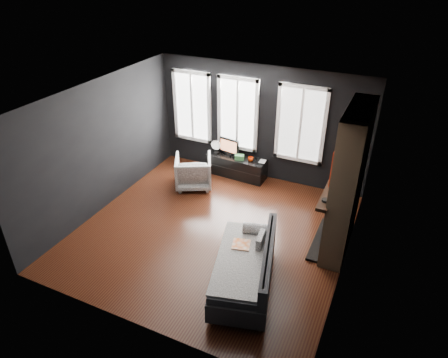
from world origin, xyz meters
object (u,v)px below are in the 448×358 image
at_px(mug, 251,158).
at_px(mantel_vase, 338,170).
at_px(media_console, 236,166).
at_px(monitor, 229,146).
at_px(book, 260,157).
at_px(sofa, 244,265).
at_px(armchair, 193,170).

distance_m(mug, mantel_vase, 2.54).
height_order(media_console, monitor, monitor).
bearing_deg(mantel_vase, book, 147.85).
distance_m(monitor, mug, 0.62).
bearing_deg(book, mantel_vase, -32.15).
bearing_deg(media_console, sofa, -61.78).
bearing_deg(armchair, sofa, 105.50).
height_order(book, mantel_vase, mantel_vase).
bearing_deg(sofa, mug, 95.47).
bearing_deg(monitor, armchair, -108.14).
distance_m(book, mantel_vase, 2.41).
xyz_separation_m(book, mantel_vase, (1.94, -1.22, 0.72)).
bearing_deg(media_console, monitor, 172.89).
height_order(armchair, media_console, armchair).
relative_size(armchair, mantel_vase, 4.41).
xyz_separation_m(media_console, mantel_vase, (2.51, -1.19, 1.07)).
distance_m(sofa, media_console, 3.68).
relative_size(mug, mantel_vase, 0.69).
distance_m(monitor, book, 0.80).
height_order(sofa, mantel_vase, mantel_vase).
distance_m(sofa, armchair, 3.35).
bearing_deg(armchair, media_console, -156.83).
bearing_deg(book, mug, -159.05).
bearing_deg(mantel_vase, monitor, 155.77).
height_order(sofa, media_console, sofa).
bearing_deg(mug, book, 20.95).
distance_m(armchair, mug, 1.37).
xyz_separation_m(armchair, mantel_vase, (3.23, -0.33, 0.91)).
bearing_deg(mantel_vase, sofa, -114.01).
bearing_deg(mantel_vase, mug, 151.79).
bearing_deg(mug, monitor, 172.18).
relative_size(sofa, monitor, 3.65).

